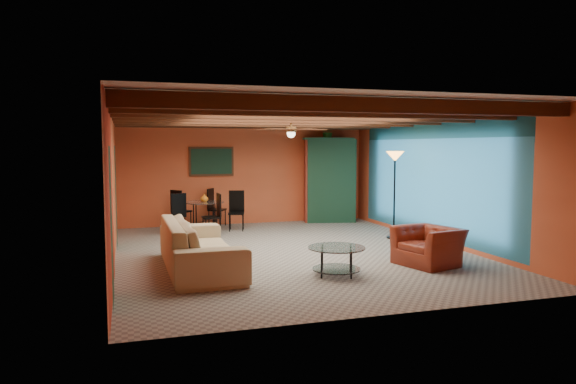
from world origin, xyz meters
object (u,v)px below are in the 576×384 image
object	(u,v)px
sofa	(200,245)
vase	(204,187)
armchair	(428,246)
armoire	(328,181)
potted_plant	(328,131)
coffee_table	(336,261)
floor_lamp	(394,195)
dining_table	(204,211)

from	to	relation	value
sofa	vase	bearing A→B (deg)	-9.56
vase	armchair	bearing A→B (deg)	-56.98
armoire	potted_plant	bearing A→B (deg)	0.00
coffee_table	potted_plant	size ratio (longest dim) A/B	2.01
sofa	floor_lamp	xyz separation A→B (m)	(4.53, 1.74, 0.56)
armchair	vase	size ratio (longest dim) A/B	5.02
sofa	coffee_table	world-z (taller)	sofa
armchair	coffee_table	distance (m)	1.81
dining_table	floor_lamp	bearing A→B (deg)	-30.51
coffee_table	armoire	world-z (taller)	armoire
armoire	sofa	bearing A→B (deg)	-118.08
floor_lamp	armoire	bearing A→B (deg)	98.83
armchair	dining_table	bearing A→B (deg)	-162.36
vase	armoire	bearing A→B (deg)	10.20
floor_lamp	vase	size ratio (longest dim) A/B	9.65
armoire	floor_lamp	distance (m)	2.94
armchair	coffee_table	size ratio (longest dim) A/B	1.11
dining_table	vase	world-z (taller)	vase
coffee_table	armoire	size ratio (longest dim) A/B	0.41
armoire	coffee_table	bearing A→B (deg)	-96.77
sofa	armoire	distance (m)	6.22
potted_plant	dining_table	bearing A→B (deg)	-169.80
coffee_table	armoire	distance (m)	6.10
armchair	vase	bearing A→B (deg)	-162.36
armchair	coffee_table	world-z (taller)	armchair
armoire	potted_plant	xyz separation A→B (m)	(0.00, 0.00, 1.33)
sofa	dining_table	xyz separation A→B (m)	(0.66, 4.02, 0.08)
armchair	armoire	xyz separation A→B (m)	(0.28, 5.46, 0.78)
coffee_table	potted_plant	world-z (taller)	potted_plant
armchair	coffee_table	xyz separation A→B (m)	(-1.79, -0.21, -0.10)
armchair	coffee_table	bearing A→B (deg)	-98.56
dining_table	armoire	xyz separation A→B (m)	(3.42, 0.62, 0.62)
floor_lamp	dining_table	bearing A→B (deg)	149.49
coffee_table	dining_table	distance (m)	5.24
potted_plant	floor_lamp	bearing A→B (deg)	-81.17
sofa	dining_table	distance (m)	4.08
armoire	vase	world-z (taller)	armoire
coffee_table	armoire	xyz separation A→B (m)	(2.07, 5.67, 0.87)
floor_lamp	potted_plant	distance (m)	3.28
sofa	vase	world-z (taller)	vase
coffee_table	dining_table	size ratio (longest dim) A/B	0.49
sofa	armchair	world-z (taller)	sofa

